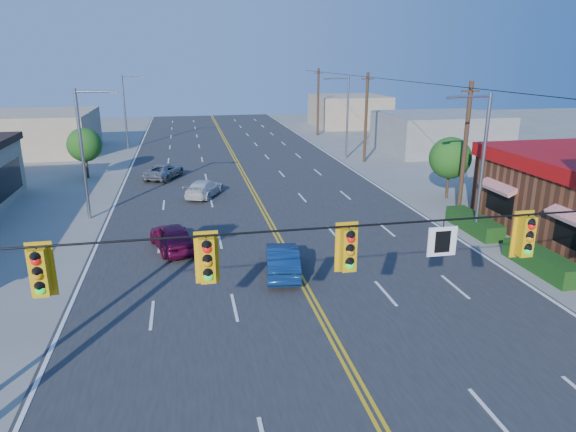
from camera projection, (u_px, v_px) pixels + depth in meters
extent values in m
cube|color=#2D2D30|center=(267.00, 217.00, 32.65)|extent=(20.00, 120.00, 0.06)
cylinder|color=black|center=(398.00, 223.00, 12.16)|extent=(24.00, 0.05, 0.05)
cube|color=white|center=(442.00, 241.00, 12.55)|extent=(0.75, 0.04, 0.75)
cube|color=#D89E0C|center=(40.00, 272.00, 10.81)|extent=(0.55, 0.34, 1.25)
cube|color=#D89E0C|center=(207.00, 260.00, 11.47)|extent=(0.55, 0.34, 1.25)
cube|color=#D89E0C|center=(348.00, 249.00, 12.10)|extent=(0.55, 0.34, 1.25)
cube|color=#D89E0C|center=(526.00, 236.00, 12.99)|extent=(0.55, 0.34, 1.25)
cube|color=#194214|center=(504.00, 240.00, 27.21)|extent=(1.20, 9.00, 0.90)
cylinder|color=gray|center=(482.00, 168.00, 27.94)|extent=(0.20, 0.20, 8.00)
cylinder|color=gray|center=(471.00, 97.00, 26.60)|extent=(2.20, 0.12, 0.12)
cube|color=gray|center=(452.00, 98.00, 26.41)|extent=(0.50, 0.25, 0.15)
cylinder|color=gray|center=(347.00, 118.00, 50.40)|extent=(0.20, 0.20, 8.00)
cylinder|color=gray|center=(338.00, 78.00, 49.06)|extent=(2.20, 0.12, 0.12)
cube|color=gray|center=(327.00, 79.00, 48.87)|extent=(0.50, 0.25, 0.15)
cylinder|color=gray|center=(82.00, 156.00, 31.26)|extent=(0.20, 0.20, 8.00)
cylinder|color=gray|center=(94.00, 92.00, 30.34)|extent=(2.20, 0.12, 0.12)
cube|color=gray|center=(114.00, 92.00, 30.56)|extent=(0.50, 0.25, 0.15)
cylinder|color=gray|center=(125.00, 112.00, 55.59)|extent=(0.20, 0.20, 8.00)
cylinder|color=gray|center=(132.00, 76.00, 54.67)|extent=(2.20, 0.12, 0.12)
cube|color=gray|center=(143.00, 77.00, 54.89)|extent=(0.50, 0.25, 0.15)
cylinder|color=#47301E|center=(465.00, 151.00, 31.85)|extent=(0.28, 0.28, 8.40)
cylinder|color=#47301E|center=(366.00, 118.00, 48.69)|extent=(0.28, 0.28, 8.40)
cylinder|color=#47301E|center=(318.00, 102.00, 65.54)|extent=(0.28, 0.28, 8.40)
cylinder|color=#47301E|center=(448.00, 184.00, 36.77)|extent=(0.20, 0.20, 2.10)
sphere|color=#235B19|center=(450.00, 158.00, 36.21)|extent=(2.94, 2.94, 2.94)
cylinder|color=#47301E|center=(87.00, 166.00, 43.00)|extent=(0.20, 0.20, 2.00)
sphere|color=#235B19|center=(84.00, 145.00, 42.46)|extent=(2.80, 2.80, 2.80)
cube|color=gray|center=(439.00, 133.00, 54.95)|extent=(12.00, 10.00, 4.00)
cube|color=tan|center=(39.00, 132.00, 54.45)|extent=(11.00, 12.00, 4.20)
cube|color=tan|center=(349.00, 111.00, 74.91)|extent=(10.00, 10.00, 4.40)
imported|color=maroon|center=(172.00, 238.00, 26.82)|extent=(2.75, 4.51, 1.43)
imported|color=navy|center=(282.00, 261.00, 23.85)|extent=(2.04, 4.38, 1.39)
imported|color=silver|center=(204.00, 189.00, 37.14)|extent=(3.34, 4.57, 1.23)
imported|color=#97989B|center=(164.00, 172.00, 42.67)|extent=(3.61, 4.86, 1.23)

